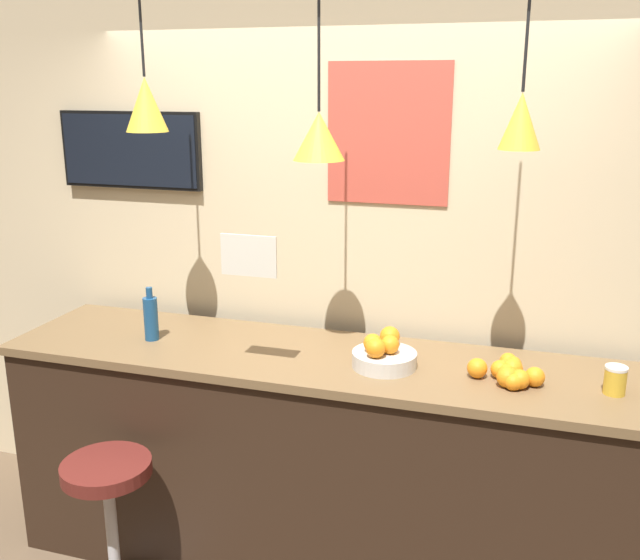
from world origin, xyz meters
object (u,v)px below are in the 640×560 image
Objects in this scene: fruit_bowl at (384,354)px; mounted_tv at (130,150)px; juice_bottle at (151,318)px; bar_stool at (110,507)px; spread_jar at (615,380)px.

mounted_tv reaches higher than fruit_bowl.
mounted_tv is at bearing 126.35° from juice_bottle.
bar_stool is at bearing -68.12° from mounted_tv.
juice_bottle is 0.33× the size of mounted_tv.
bar_stool is at bearing -82.97° from juice_bottle.
bar_stool is 0.86m from juice_bottle.
fruit_bowl is 1.70m from mounted_tv.
fruit_bowl is at bearing 26.80° from bar_stool.
fruit_bowl is 2.44× the size of spread_jar.
juice_bottle is at bearing -179.97° from fruit_bowl.
mounted_tv reaches higher than spread_jar.
mounted_tv reaches higher than juice_bottle.
juice_bottle reaches higher than spread_jar.
fruit_bowl is (1.05, 0.53, 0.62)m from bar_stool.
bar_stool is at bearing -164.93° from spread_jar.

